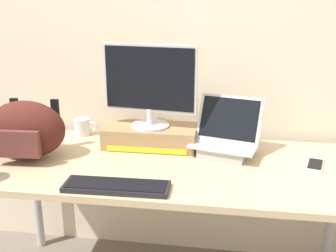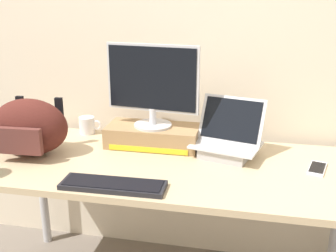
% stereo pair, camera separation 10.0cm
% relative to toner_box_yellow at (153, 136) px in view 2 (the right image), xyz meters
% --- Properties ---
extents(back_wall, '(7.00, 0.10, 2.60)m').
position_rel_toner_box_yellow_xyz_m(back_wall, '(0.12, 0.27, 0.51)').
color(back_wall, beige).
rests_on(back_wall, ground).
extents(desk, '(1.80, 0.75, 0.74)m').
position_rel_toner_box_yellow_xyz_m(desk, '(0.12, -0.21, -0.12)').
color(desk, tan).
rests_on(desk, ground).
extents(toner_box_yellow, '(0.47, 0.22, 0.10)m').
position_rel_toner_box_yellow_xyz_m(toner_box_yellow, '(0.00, 0.00, 0.00)').
color(toner_box_yellow, '#9E7A51').
rests_on(toner_box_yellow, desk).
extents(desktop_monitor, '(0.47, 0.19, 0.41)m').
position_rel_toner_box_yellow_xyz_m(desktop_monitor, '(-0.00, -0.00, 0.27)').
color(desktop_monitor, silver).
rests_on(desktop_monitor, toner_box_yellow).
extents(open_laptop, '(0.36, 0.30, 0.27)m').
position_rel_toner_box_yellow_xyz_m(open_laptop, '(0.38, -0.06, 0.00)').
color(open_laptop, '#ADADB2').
rests_on(open_laptop, desk).
extents(external_keyboard, '(0.43, 0.14, 0.02)m').
position_rel_toner_box_yellow_xyz_m(external_keyboard, '(-0.05, -0.49, -0.04)').
color(external_keyboard, black).
rests_on(external_keyboard, desk).
extents(messenger_backpack, '(0.39, 0.28, 0.27)m').
position_rel_toner_box_yellow_xyz_m(messenger_backpack, '(-0.55, -0.23, 0.08)').
color(messenger_backpack, '#4C1E19').
rests_on(messenger_backpack, desk).
extents(coffee_mug, '(0.13, 0.08, 0.09)m').
position_rel_toner_box_yellow_xyz_m(coffee_mug, '(-0.40, 0.10, -0.00)').
color(coffee_mug, silver).
rests_on(coffee_mug, desk).
extents(cell_phone, '(0.11, 0.17, 0.01)m').
position_rel_toner_box_yellow_xyz_m(cell_phone, '(0.79, -0.14, -0.05)').
color(cell_phone, silver).
rests_on(cell_phone, desk).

